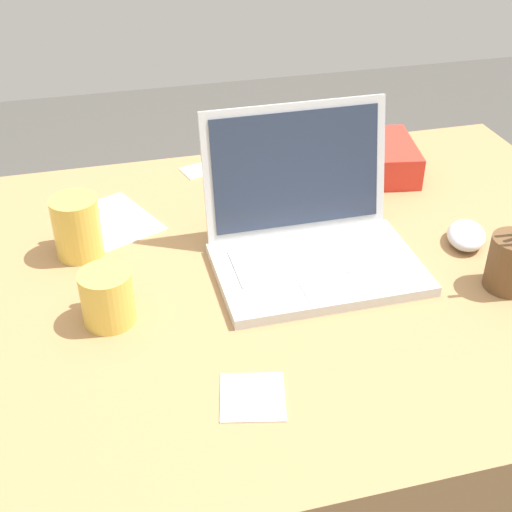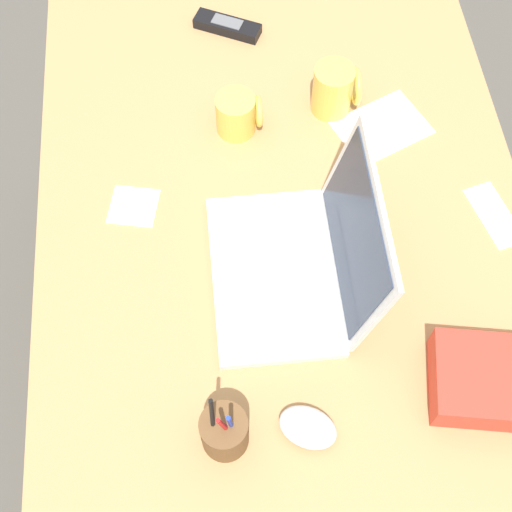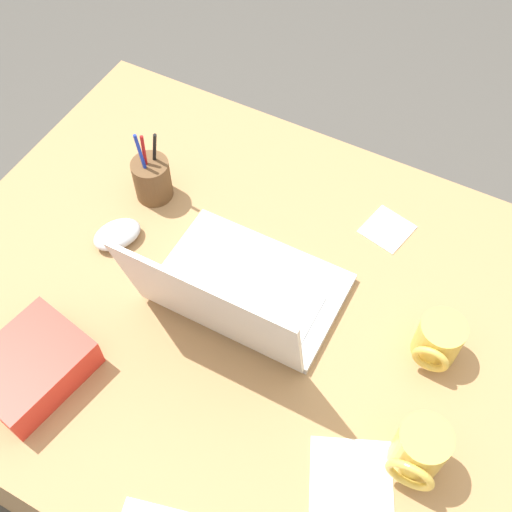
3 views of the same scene
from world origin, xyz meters
The scene contains 12 objects.
ground_plane centered at (0.00, 0.00, 0.00)m, with size 6.00×6.00×0.00m, color #4C4944.
desk centered at (0.00, 0.00, 0.37)m, with size 1.42×0.94×0.75m, color #A87C4F.
laptop centered at (0.11, 0.01, 0.80)m, with size 0.34×0.28×0.24m.
computer_mouse centered at (0.40, -0.01, 0.77)m, with size 0.07×0.10×0.04m, color silver.
coffee_mug_white centered at (-0.27, 0.13, 0.80)m, with size 0.08×0.09×0.11m.
coffee_mug_tall centered at (-0.24, -0.07, 0.79)m, with size 0.08×0.09×0.09m.
cordless_phone centered at (-0.52, -0.07, 0.76)m, with size 0.11×0.15×0.03m.
pen_holder centered at (0.40, -0.15, 0.80)m, with size 0.08×0.08×0.17m.
snack_bag centered at (0.36, 0.29, 0.78)m, with size 0.15×0.19×0.07m, color red.
paper_note_near_laptop centered at (-0.21, 0.23, 0.75)m, with size 0.13×0.18×0.00m, color white.
paper_note_left centered at (-0.07, -0.29, 0.75)m, with size 0.09×0.09×0.00m, color white.
paper_note_right centered at (0.02, 0.40, 0.75)m, with size 0.14×0.06×0.00m, color white.
Camera 2 is at (0.69, -0.13, 1.91)m, focal length 49.69 mm.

